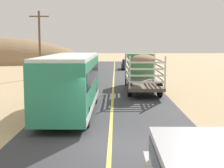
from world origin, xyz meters
name	(u,v)px	position (x,y,z in m)	size (l,w,h in m)	color
ground_plane	(110,146)	(0.00, 0.00, 0.00)	(240.00, 240.00, 0.00)	tan
road_surface	(110,146)	(0.00, 0.00, 0.01)	(8.00, 120.00, 0.02)	#38383D
road_centre_line	(110,146)	(0.00, 0.00, 0.02)	(0.16, 117.60, 0.00)	#D8CC4C
livestock_truck	(140,68)	(2.33, 16.57, 1.79)	(2.53, 9.70, 3.02)	#3F7F4C
bus	(71,82)	(-2.24, 6.06, 1.75)	(2.54, 10.00, 3.21)	#2D8C66
car_far	(127,65)	(1.97, 38.50, 0.69)	(1.80, 4.40, 1.46)	black
power_pole_mid	(40,42)	(-8.25, 25.57, 3.99)	(2.20, 0.24, 7.41)	brown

